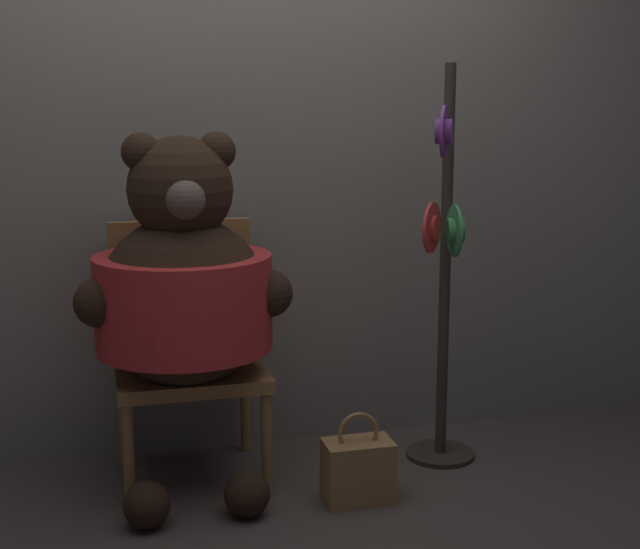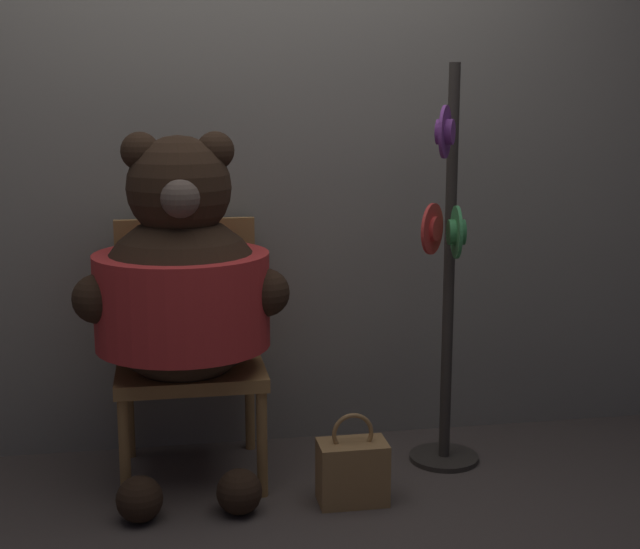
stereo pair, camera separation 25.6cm
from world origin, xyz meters
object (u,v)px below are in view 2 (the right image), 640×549
(teddy_bear, at_px, (182,288))
(handbag_on_ground, at_px, (352,471))
(hat_display_rack, at_px, (447,286))
(chair, at_px, (189,341))

(teddy_bear, xyz_separation_m, handbag_on_ground, (0.59, -0.25, -0.65))
(teddy_bear, relative_size, handbag_on_ground, 3.93)
(teddy_bear, bearing_deg, hat_display_rack, 0.52)
(teddy_bear, distance_m, handbag_on_ground, 0.91)
(chair, xyz_separation_m, handbag_on_ground, (0.56, -0.43, -0.40))
(hat_display_rack, height_order, handbag_on_ground, hat_display_rack)
(chair, relative_size, handbag_on_ground, 2.88)
(chair, bearing_deg, teddy_bear, -97.47)
(teddy_bear, height_order, handbag_on_ground, teddy_bear)
(teddy_bear, height_order, hat_display_rack, hat_display_rack)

